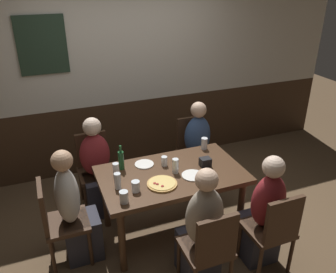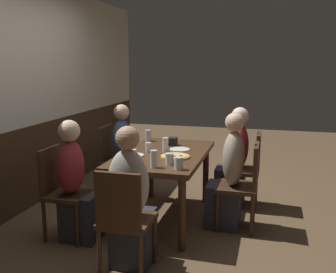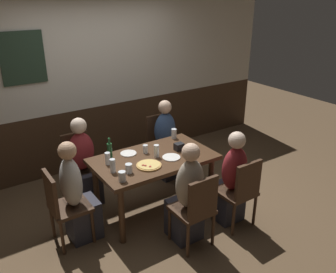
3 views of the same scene
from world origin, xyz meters
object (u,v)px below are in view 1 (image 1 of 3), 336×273
Objects in this scene: pint_glass_stout at (175,166)px; pint_glass_amber at (164,162)px; dining_table at (172,180)px; person_mid_near at (201,235)px; chair_right_far at (193,147)px; pint_glass_pale at (204,144)px; tumbler_water at (116,171)px; pizza at (162,184)px; beer_glass_tall at (118,182)px; plate_white_small at (144,164)px; chair_head_west at (58,219)px; beer_glass_half at (136,187)px; chair_mid_near at (210,247)px; chair_left_far at (95,166)px; plate_white_large at (193,175)px; person_right_far at (198,153)px; person_left_far at (97,173)px; chair_right_near at (273,228)px; tumbler_short at (124,197)px; person_head_west at (75,214)px; beer_bottle_green at (121,160)px; condiment_caddy at (205,162)px; person_right_near at (262,218)px.

pint_glass_stout is 1.50× the size of pint_glass_amber.
person_mid_near is at bearing -90.00° from dining_table.
chair_right_far is 0.59m from pint_glass_pale.
chair_right_far is 6.04× the size of tumbler_water.
chair_right_far is at bearing 78.31° from pint_glass_pale.
pizza is 0.36m from pint_glass_amber.
pint_glass_pale is 0.61m from pint_glass_stout.
beer_glass_tall is at bearing -157.26° from pint_glass_amber.
plate_white_small is at bearing 154.99° from pint_glass_amber.
chair_right_far and chair_head_west have the same top height.
tumbler_water is (-0.53, 0.14, 0.15)m from dining_table.
chair_right_far is 1.50m from beer_glass_half.
chair_mid_near is 1.04m from pint_glass_amber.
pint_glass_stout reaches higher than chair_left_far.
pint_glass_pale is 0.61× the size of plate_white_large.
person_right_far is (0.64, 1.52, -0.01)m from chair_mid_near.
chair_head_west is 0.84m from person_left_far.
chair_right_near is 1.99m from person_left_far.
pint_glass_stout is at bearing -72.85° from pint_glass_amber.
chair_right_near is at bearing -49.92° from person_left_far.
plate_white_small is at bearing 62.80° from beer_glass_half.
pint_glass_pale reaches higher than tumbler_short.
chair_mid_near is 0.16m from person_mid_near.
plate_white_small is (0.77, 0.25, 0.24)m from person_head_west.
dining_table is 1.65× the size of chair_right_near.
pizza is 0.34m from plate_white_large.
pint_glass_pale is 1.09m from tumbler_water.
beer_glass_half is at bearing -136.41° from chair_right_far.
beer_bottle_green is at bearing 112.14° from chair_mid_near.
chair_head_west is 5.54× the size of beer_glass_tall.
person_mid_near is 1.20m from pint_glass_pale.
person_right_far is at bearing 72.90° from pint_glass_pale.
pint_glass_stout is (0.04, -0.01, 0.16)m from dining_table.
beer_bottle_green is 2.40× the size of condiment_caddy.
person_left_far is at bearing 133.27° from person_right_near.
pint_glass_amber is at bearing 96.13° from dining_table.
chair_left_far reaches higher than pint_glass_pale.
plate_white_small is (0.93, 0.25, 0.25)m from chair_head_west.
person_mid_near is at bearing 165.87° from chair_right_near.
chair_left_far is 0.74× the size of person_mid_near.
pizza is 0.43m from tumbler_short.
pint_glass_pale is at bearing -101.69° from chair_right_far.
tumbler_water is (-0.53, 0.98, 0.31)m from chair_mid_near.
plate_white_small is (0.43, -0.59, 0.25)m from chair_left_far.
tumbler_water is (-1.17, -0.54, 0.31)m from person_right_far.
chair_right_near is 3.33× the size of beer_bottle_green.
person_mid_near is 5.98× the size of plate_white_small.
pint_glass_stout is 0.78× the size of plate_white_small.
person_right_near is (0.00, -1.52, -0.00)m from chair_right_far.
chair_head_west is 8.54× the size of pint_glass_amber.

